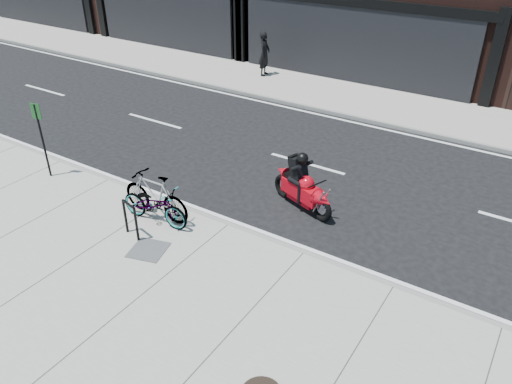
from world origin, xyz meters
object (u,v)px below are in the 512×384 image
Objects in this scene: bicycle_rear at (155,195)px; pedestrian at (264,54)px; motorcycle at (305,188)px; bicycle_front at (155,205)px; utility_grate at (148,250)px; sign_post at (41,134)px; bike_rack at (130,217)px.

pedestrian reaches higher than bicycle_rear.
motorcycle reaches higher than bicycle_rear.
bicycle_rear reaches higher than bicycle_front.
bicycle_rear is 1.47m from utility_grate.
bike_rack is at bearing -26.06° from sign_post.
bicycle_rear is at bearing 95.64° from bike_rack.
bicycle_front is 0.92× the size of motorcycle.
motorcycle is (2.72, 2.35, -0.09)m from bicycle_rear.
utility_grate is at bearing -26.87° from sign_post.
pedestrian reaches higher than motorcycle.
sign_post is at bearing 167.24° from utility_grate.
sign_post is at bearing 168.04° from bike_rack.
bicycle_rear is 0.97× the size of motorcycle.
sign_post is (-4.01, 0.12, 0.77)m from bicycle_front.
bicycle_rear is 1.05× the size of pedestrian.
bike_rack is 0.46× the size of bicycle_rear.
pedestrian is at bearing 110.56° from utility_grate.
bicycle_front is 1.20m from utility_grate.
motorcycle is at bearing -49.26° from bicycle_front.
utility_grate is (4.48, -11.93, -0.90)m from pedestrian.
utility_grate is at bearing 32.57° from bicycle_rear.
bicycle_front is 0.94× the size of bicycle_rear.
pedestrian is at bearing 108.03° from bike_rack.
bike_rack is 0.86m from utility_grate.
motorcycle reaches higher than utility_grate.
motorcycle is at bearing -153.98° from pedestrian.
bike_rack is at bearing 162.52° from utility_grate.
pedestrian is (-3.87, 11.01, 0.44)m from bicycle_front.
sign_post reaches higher than bicycle_rear.
motorcycle is 7.06m from sign_post.
motorcycle reaches higher than bike_rack.
pedestrian is at bearing 75.17° from sign_post.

